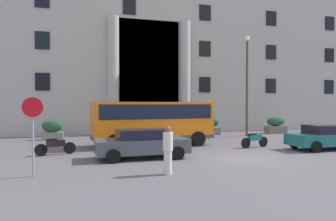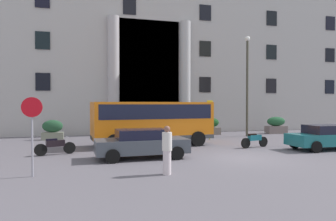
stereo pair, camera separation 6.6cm
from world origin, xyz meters
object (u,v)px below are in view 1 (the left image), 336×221
hedge_planter_far_west (276,125)px  parked_sedan_far (329,137)px  hedge_planter_entrance_left (52,130)px  lamppost_plaza_centre (247,78)px  white_taxi_kerbside (142,143)px  orange_minibus (152,119)px  hedge_planter_west (211,126)px  scooter_by_planter (55,146)px  motorcycle_near_kerb (318,137)px  hedge_planter_entrance_right (141,130)px  bus_stop_sign (210,115)px  stop_sign_side_street (33,121)px  motorcycle_far_end (254,140)px  pedestrian_child_trailing (168,150)px

hedge_planter_far_west → parked_sedan_far: hedge_planter_far_west is taller
hedge_planter_entrance_left → lamppost_plaza_centre: (14.56, -1.59, 3.88)m
white_taxi_kerbside → parked_sedan_far: size_ratio=0.94×
hedge_planter_far_west → orange_minibus: bearing=-158.4°
hedge_planter_west → scooter_by_planter: (-11.69, -7.45, -0.22)m
orange_minibus → motorcycle_near_kerb: size_ratio=3.82×
hedge_planter_entrance_right → hedge_planter_west: hedge_planter_west is taller
orange_minibus → hedge_planter_far_west: (12.02, 4.76, -0.90)m
hedge_planter_far_west → scooter_by_planter: hedge_planter_far_west is taller
hedge_planter_entrance_right → scooter_by_planter: size_ratio=1.06×
bus_stop_sign → stop_sign_side_street: (-10.53, -8.90, 0.24)m
hedge_planter_west → scooter_by_planter: hedge_planter_west is taller
orange_minibus → scooter_by_planter: 5.98m
motorcycle_near_kerb → white_taxi_kerbside: bearing=-155.0°
white_taxi_kerbside → stop_sign_side_street: 5.28m
hedge_planter_entrance_right → white_taxi_kerbside: white_taxi_kerbside is taller
motorcycle_far_end → hedge_planter_entrance_left: bearing=135.1°
hedge_planter_entrance_left → motorcycle_near_kerb: (16.42, -7.16, -0.23)m
hedge_planter_entrance_left → lamppost_plaza_centre: lamppost_plaza_centre is taller
hedge_planter_entrance_left → pedestrian_child_trailing: bearing=-68.9°
parked_sedan_far → motorcycle_far_end: bearing=155.0°
orange_minibus → stop_sign_side_street: bearing=-134.3°
orange_minibus → parked_sedan_far: bearing=-28.8°
orange_minibus → motorcycle_far_end: bearing=-28.0°
white_taxi_kerbside → lamppost_plaza_centre: lamppost_plaza_centre is taller
scooter_by_planter → motorcycle_near_kerb: bearing=-17.3°
hedge_planter_west → scooter_by_planter: 13.87m
hedge_planter_west → stop_sign_side_street: (-12.07, -12.21, 1.29)m
orange_minibus → scooter_by_planter: orange_minibus is taller
motorcycle_far_end → motorcycle_near_kerb: same height
hedge_planter_entrance_left → pedestrian_child_trailing: (4.92, -12.72, 0.21)m
parked_sedan_far → pedestrian_child_trailing: (-10.38, -3.51, 0.18)m
parked_sedan_far → scooter_by_planter: bearing=172.7°
stop_sign_side_street → lamppost_plaza_centre: (14.27, 10.23, 2.60)m
parked_sedan_far → stop_sign_side_street: bearing=-169.1°
motorcycle_far_end → motorcycle_near_kerb: (4.76, 0.27, -0.00)m
hedge_planter_entrance_left → motorcycle_near_kerb: 17.92m
orange_minibus → hedge_planter_far_west: 12.97m
bus_stop_sign → lamppost_plaza_centre: size_ratio=0.36×
parked_sedan_far → scooter_by_planter: size_ratio=2.38×
lamppost_plaza_centre → hedge_planter_entrance_right: bearing=168.6°
bus_stop_sign → pedestrian_child_trailing: 11.47m
orange_minibus → hedge_planter_entrance_left: orange_minibus is taller
orange_minibus → hedge_planter_entrance_left: size_ratio=5.02×
lamppost_plaza_centre → stop_sign_side_street: bearing=-144.4°
hedge_planter_west → hedge_planter_entrance_left: (-12.35, -0.39, 0.01)m
hedge_planter_west → orange_minibus: bearing=-139.3°
hedge_planter_entrance_right → scooter_by_planter: bearing=-129.0°
hedge_planter_far_west → stop_sign_side_street: 21.36m
motorcycle_near_kerb → motorcycle_far_end: bearing=-161.4°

